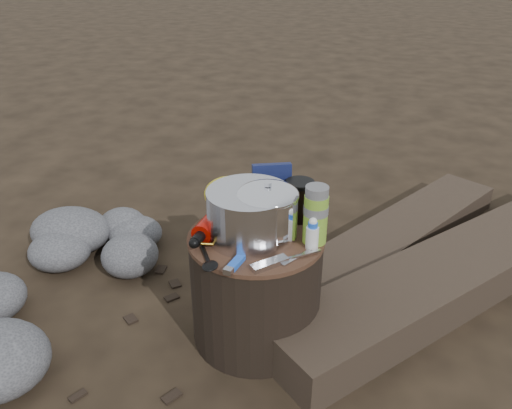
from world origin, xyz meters
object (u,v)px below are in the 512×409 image
(camping_pot, at_px, (268,213))
(travel_mug, at_px, (299,201))
(log_main, at_px, (464,269))
(thermos, at_px, (316,215))
(fuel_bottle, at_px, (214,220))
(stump, at_px, (256,287))

(camping_pot, xyz_separation_m, travel_mug, (0.06, 0.15, -0.02))
(log_main, bearing_deg, thermos, -98.42)
(log_main, xyz_separation_m, camping_pot, (-0.63, -0.48, 0.39))
(fuel_bottle, distance_m, travel_mug, 0.27)
(log_main, xyz_separation_m, fuel_bottle, (-0.80, -0.46, 0.33))
(fuel_bottle, bearing_deg, thermos, 6.32)
(camping_pot, distance_m, travel_mug, 0.16)
(log_main, relative_size, fuel_bottle, 6.73)
(stump, distance_m, fuel_bottle, 0.26)
(log_main, distance_m, fuel_bottle, 0.98)
(thermos, height_order, travel_mug, thermos)
(log_main, height_order, travel_mug, travel_mug)
(log_main, distance_m, thermos, 0.78)
(travel_mug, bearing_deg, camping_pot, -113.08)
(camping_pot, bearing_deg, fuel_bottle, 175.76)
(camping_pot, bearing_deg, travel_mug, 66.92)
(stump, relative_size, log_main, 0.24)
(camping_pot, xyz_separation_m, thermos, (0.13, 0.03, -0.00))
(thermos, relative_size, travel_mug, 1.37)
(camping_pot, bearing_deg, log_main, 36.99)
(travel_mug, bearing_deg, stump, -125.42)
(log_main, bearing_deg, travel_mug, -110.59)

